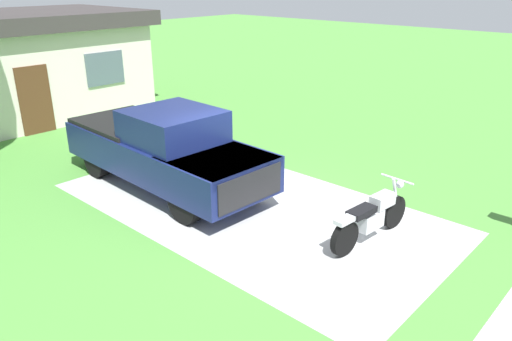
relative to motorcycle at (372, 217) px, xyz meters
The scene contains 4 objects.
ground_plane 2.72m from the motorcycle, 100.85° to the left, with size 80.00×80.00×0.00m, color #4E8F3B.
driveway_pad 2.72m from the motorcycle, 100.85° to the left, with size 4.53×8.45×0.01m, color #ACACAC.
motorcycle is the anchor object (origin of this frame).
pickup_truck 5.03m from the motorcycle, 101.19° to the left, with size 2.20×5.69×1.90m.
Camera 1 is at (-6.96, -6.53, 4.64)m, focal length 34.54 mm.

